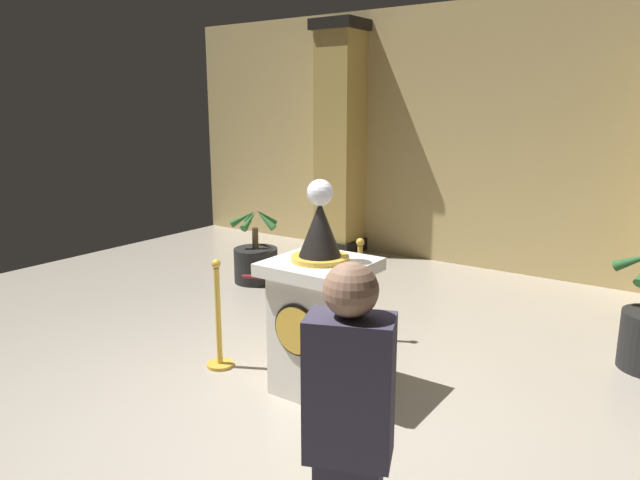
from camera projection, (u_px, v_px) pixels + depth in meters
ground_plane at (297, 408)px, 4.51m from camera, size 11.28×11.28×0.00m
back_wall at (508, 139)px, 7.92m from camera, size 11.28×0.16×3.69m
pedestal_clock at (320, 311)px, 4.66m from camera, size 0.77×0.77×1.74m
stanchion_near at (359, 305)px, 5.76m from camera, size 0.24×0.24×1.04m
stanchion_far at (219, 330)px, 5.16m from camera, size 0.24×0.24×0.99m
velvet_rope at (292, 272)px, 5.36m from camera, size 1.00×1.01×0.22m
column_left at (341, 141)px, 9.04m from camera, size 0.73×0.73×3.54m
potted_palm_left at (256, 260)px, 7.69m from camera, size 0.63×0.63×1.01m
bystander_guest at (349, 443)px, 2.45m from camera, size 0.42×0.34×1.69m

